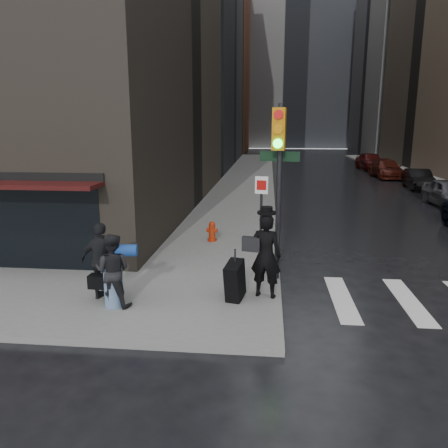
# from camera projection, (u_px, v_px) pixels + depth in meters

# --- Properties ---
(ground) EXTENTS (140.00, 140.00, 0.00)m
(ground) POSITION_uv_depth(u_px,v_px,m) (196.00, 309.00, 10.22)
(ground) COLOR black
(ground) RESTS_ON ground
(sidewalk_left) EXTENTS (4.00, 50.00, 0.15)m
(sidewalk_left) POSITION_uv_depth(u_px,v_px,m) (249.00, 175.00, 36.39)
(sidewalk_left) COLOR slate
(sidewalk_left) RESTS_ON ground
(sidewalk_right) EXTENTS (3.00, 50.00, 0.15)m
(sidewalk_right) POSITION_uv_depth(u_px,v_px,m) (417.00, 177.00, 35.06)
(sidewalk_right) COLOR slate
(sidewalk_right) RESTS_ON ground
(bldg_left_far) EXTENTS (22.00, 20.00, 26.00)m
(bldg_left_far) POSITION_uv_depth(u_px,v_px,m) (178.00, 68.00, 68.74)
(bldg_left_far) COLOR brown
(bldg_left_far) RESTS_ON ground
(bldg_right_far) EXTENTS (22.00, 20.00, 25.00)m
(bldg_right_far) POSITION_uv_depth(u_px,v_px,m) (445.00, 64.00, 61.13)
(bldg_right_far) COLOR slate
(bldg_right_far) RESTS_ON ground
(bldg_distant) EXTENTS (40.00, 12.00, 32.00)m
(bldg_distant) POSITION_uv_depth(u_px,v_px,m) (294.00, 60.00, 81.72)
(bldg_distant) COLOR slate
(bldg_distant) RESTS_ON ground
(man_overcoat) EXTENTS (1.38, 1.07, 2.25)m
(man_overcoat) POSITION_uv_depth(u_px,v_px,m) (259.00, 259.00, 10.33)
(man_overcoat) COLOR black
(man_overcoat) RESTS_ON ground
(man_jeans) EXTENTS (1.21, 0.67, 1.70)m
(man_jeans) POSITION_uv_depth(u_px,v_px,m) (113.00, 270.00, 9.84)
(man_jeans) COLOR black
(man_jeans) RESTS_ON ground
(man_greycoat) EXTENTS (1.15, 0.64, 1.85)m
(man_greycoat) POSITION_uv_depth(u_px,v_px,m) (102.00, 261.00, 10.24)
(man_greycoat) COLOR black
(man_greycoat) RESTS_ON ground
(traffic_light) EXTENTS (1.13, 0.60, 4.58)m
(traffic_light) POSITION_uv_depth(u_px,v_px,m) (277.00, 169.00, 11.09)
(traffic_light) COLOR black
(traffic_light) RESTS_ON ground
(fire_hydrant) EXTENTS (0.41, 0.31, 0.72)m
(fire_hydrant) POSITION_uv_depth(u_px,v_px,m) (212.00, 232.00, 15.54)
(fire_hydrant) COLOR #A02509
(fire_hydrant) RESTS_ON ground
(parked_car_2) EXTENTS (1.72, 4.13, 1.33)m
(parked_car_2) POSITION_uv_depth(u_px,v_px,m) (418.00, 179.00, 29.02)
(parked_car_2) COLOR black
(parked_car_2) RESTS_ON ground
(parked_car_3) EXTENTS (2.15, 4.98, 1.43)m
(parked_car_3) POSITION_uv_depth(u_px,v_px,m) (386.00, 169.00, 35.30)
(parked_car_3) COLOR #42140D
(parked_car_3) RESTS_ON ground
(parked_car_4) EXTENTS (2.25, 4.93, 1.64)m
(parked_car_4) POSITION_uv_depth(u_px,v_px,m) (370.00, 161.00, 41.52)
(parked_car_4) COLOR #420E0D
(parked_car_4) RESTS_ON ground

